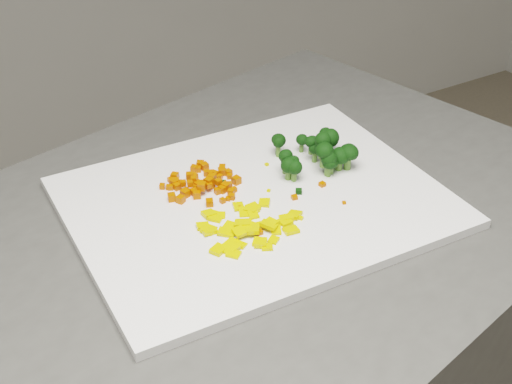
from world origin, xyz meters
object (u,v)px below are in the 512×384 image
pepper_pile (250,222)px  cutting_board (256,202)px  carrot_pile (201,178)px  broccoli_pile (313,146)px

pepper_pile → cutting_board: bearing=52.9°
cutting_board → carrot_pile: 0.08m
broccoli_pile → carrot_pile: bearing=170.5°
carrot_pile → broccoli_pile: size_ratio=0.83×
carrot_pile → pepper_pile: 0.11m
cutting_board → broccoli_pile: bearing=16.3°
cutting_board → broccoli_pile: (0.11, 0.03, 0.04)m
cutting_board → carrot_pile: bearing=130.2°
pepper_pile → broccoli_pile: bearing=29.2°
cutting_board → pepper_pile: (-0.04, -0.05, 0.02)m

